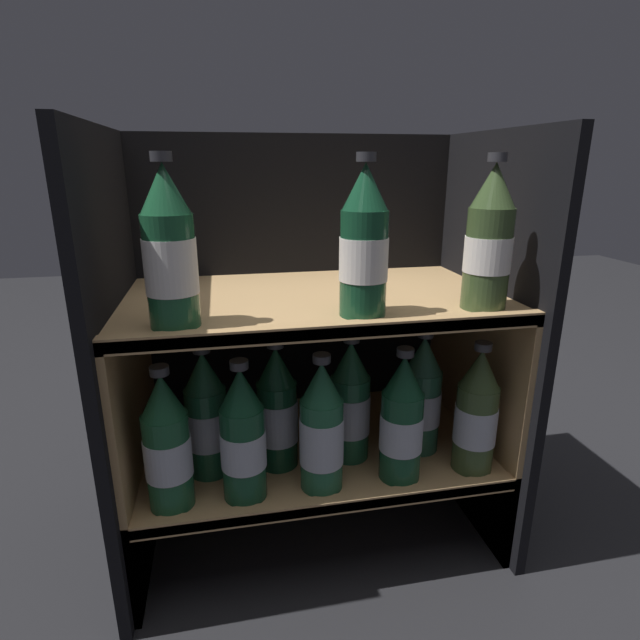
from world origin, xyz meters
TOP-DOWN VIEW (x-y plane):
  - ground_plane at (0.00, 0.00)m, footprint 6.00×6.00m
  - fridge_back_wall at (0.00, 0.42)m, footprint 0.74×0.02m
  - fridge_side_left at (-0.36, 0.20)m, footprint 0.02×0.45m
  - fridge_side_right at (0.36, 0.20)m, footprint 0.02×0.45m
  - shelf_lower at (0.00, 0.19)m, footprint 0.70×0.41m
  - shelf_upper at (0.00, 0.20)m, footprint 0.70×0.41m
  - bottle_upper_front_0 at (-0.24, 0.06)m, footprint 0.08×0.08m
  - bottle_upper_front_1 at (0.05, 0.06)m, footprint 0.08×0.08m
  - bottle_upper_front_2 at (0.27, 0.06)m, footprint 0.08×0.08m
  - bottle_lower_front_0 at (-0.27, 0.06)m, footprint 0.08×0.08m
  - bottle_lower_front_1 at (-0.15, 0.06)m, footprint 0.08×0.08m
  - bottle_lower_front_2 at (-0.01, 0.06)m, footprint 0.08×0.08m
  - bottle_lower_front_3 at (0.13, 0.06)m, footprint 0.08×0.08m
  - bottle_lower_front_4 at (0.28, 0.06)m, footprint 0.08×0.08m
  - bottle_lower_back_0 at (-0.21, 0.14)m, footprint 0.08×0.08m
  - bottle_lower_back_1 at (-0.08, 0.14)m, footprint 0.08×0.08m
  - bottle_lower_back_2 at (0.06, 0.14)m, footprint 0.08×0.08m
  - bottle_lower_back_3 at (0.21, 0.14)m, footprint 0.08×0.08m

SIDE VIEW (x-z plane):
  - ground_plane at x=0.00m, z-range 0.00..0.00m
  - shelf_lower at x=0.00m, z-range 0.07..0.27m
  - bottle_lower_front_2 at x=-0.01m, z-range 0.19..0.44m
  - bottle_lower_back_1 at x=-0.08m, z-range 0.19..0.44m
  - bottle_lower_back_2 at x=0.06m, z-range 0.19..0.44m
  - bottle_lower_front_4 at x=0.28m, z-range 0.19..0.44m
  - bottle_lower_back_0 at x=-0.21m, z-range 0.19..0.44m
  - bottle_lower_front_0 at x=-0.27m, z-range 0.19..0.44m
  - bottle_lower_back_3 at x=0.21m, z-range 0.19..0.44m
  - bottle_lower_front_3 at x=0.13m, z-range 0.19..0.44m
  - bottle_lower_front_1 at x=-0.15m, z-range 0.19..0.44m
  - shelf_upper at x=0.00m, z-range 0.13..0.65m
  - fridge_back_wall at x=0.00m, z-range 0.00..0.82m
  - fridge_side_left at x=-0.36m, z-range 0.00..0.82m
  - fridge_side_right at x=0.36m, z-range 0.00..0.82m
  - bottle_upper_front_0 at x=-0.24m, z-range 0.50..0.76m
  - bottle_upper_front_1 at x=0.05m, z-range 0.50..0.76m
  - bottle_upper_front_2 at x=0.27m, z-range 0.51..0.76m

